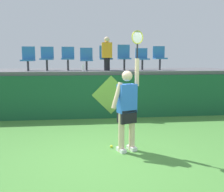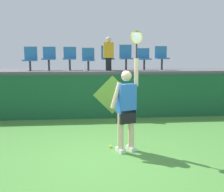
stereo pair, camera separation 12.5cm
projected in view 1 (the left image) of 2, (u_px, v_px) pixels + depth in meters
The scene contains 16 objects.
ground_plane at pixel (108, 158), 5.21m from camera, with size 40.00×40.00×0.00m, color #478438.
court_back_wall at pixel (98, 97), 8.55m from camera, with size 10.20×0.20×1.42m, color #195633.
spectator_platform at pixel (95, 71), 9.76m from camera, with size 10.20×2.79×0.12m, color #56565B.
tennis_player at pixel (127, 107), 5.46m from camera, with size 0.72×0.38×2.54m.
tennis_ball at pixel (111, 146), 5.78m from camera, with size 0.07×0.07×0.07m, color #D1E533.
water_bottle at pixel (83, 68), 8.55m from camera, with size 0.08×0.08×0.22m, color white.
stadium_chair_0 at pixel (28, 58), 8.96m from camera, with size 0.44×0.42×0.83m.
stadium_chair_1 at pixel (47, 57), 9.02m from camera, with size 0.44×0.42×0.82m.
stadium_chair_2 at pixel (68, 57), 9.10m from camera, with size 0.44×0.42×0.82m.
stadium_chair_3 at pixel (86, 58), 9.18m from camera, with size 0.44×0.42×0.79m.
stadium_chair_4 at pixel (106, 57), 9.25m from camera, with size 0.44×0.42×0.87m.
stadium_chair_5 at pixel (124, 56), 9.32m from camera, with size 0.44×0.42×0.91m.
stadium_chair_6 at pixel (142, 58), 9.40m from camera, with size 0.44×0.42×0.79m.
stadium_chair_7 at pixel (159, 56), 9.47m from camera, with size 0.44×0.42×0.86m.
spectator_0 at pixel (107, 53), 8.84m from camera, with size 0.34×0.20×1.14m.
wall_signage_mount at pixel (111, 118), 8.60m from camera, with size 1.27×0.01×1.42m.
Camera 1 is at (-0.49, -4.95, 1.98)m, focal length 41.72 mm.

